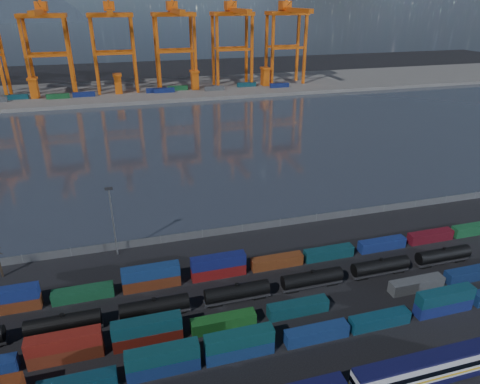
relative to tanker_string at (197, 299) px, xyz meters
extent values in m
plane|color=black|center=(16.08, -2.87, -1.99)|extent=(700.00, 700.00, 0.00)
plane|color=#29303C|center=(16.08, 102.13, -1.98)|extent=(700.00, 700.00, 0.00)
cube|color=#514F4C|center=(16.08, 207.13, -0.99)|extent=(700.00, 70.00, 2.00)
cube|color=silver|center=(29.82, -26.16, 0.82)|extent=(24.19, 2.90, 3.68)
cube|color=black|center=(29.82, -26.16, -1.12)|extent=(24.19, 2.96, 1.16)
cube|color=black|center=(29.82, -26.16, 2.90)|extent=(24.19, 2.61, 0.48)
cube|color=gold|center=(29.82, -26.16, 0.05)|extent=(24.22, 2.99, 0.35)
cube|color=black|center=(29.82, -26.16, 1.21)|extent=(24.22, 2.99, 0.97)
cube|color=black|center=(38.29, -26.16, -1.65)|extent=(2.90, 1.94, 0.68)
cube|color=navy|center=(-7.77, -13.44, -0.77)|extent=(11.26, 2.29, 2.44)
cube|color=#0B373D|center=(-7.77, -13.44, 1.67)|extent=(11.26, 2.29, 2.44)
cube|color=navy|center=(4.40, -13.44, -0.77)|extent=(11.26, 2.29, 2.44)
cube|color=#0C3C3F|center=(4.40, -13.44, 1.67)|extent=(11.26, 2.29, 2.44)
cube|color=navy|center=(17.99, -13.44, -0.77)|extent=(11.26, 2.29, 2.44)
cube|color=#0E364A|center=(30.11, -13.44, -0.77)|extent=(11.26, 2.29, 2.44)
cube|color=navy|center=(43.41, -13.44, -0.77)|extent=(11.26, 2.29, 2.44)
cube|color=#0D3A48|center=(43.41, -13.44, 1.67)|extent=(11.26, 2.29, 2.44)
cube|color=#602313|center=(-22.41, -6.50, -0.74)|extent=(11.47, 2.33, 2.49)
cube|color=maroon|center=(-22.41, -6.50, 1.74)|extent=(11.47, 2.33, 2.49)
cube|color=maroon|center=(-9.52, -6.50, -0.74)|extent=(11.47, 2.33, 2.49)
cube|color=#0B333B|center=(-9.52, -6.50, 1.74)|extent=(11.47, 2.33, 2.49)
cube|color=#15501B|center=(3.50, -6.50, -0.74)|extent=(11.47, 2.33, 2.49)
cube|color=#0B353D|center=(17.53, -6.50, -0.74)|extent=(11.47, 2.33, 2.49)
cube|color=#45474A|center=(42.85, -6.50, -0.74)|extent=(11.47, 2.33, 2.49)
cube|color=navy|center=(55.79, -6.50, -0.74)|extent=(11.47, 2.33, 2.49)
cube|color=#602913|center=(-33.66, 8.72, -0.76)|extent=(11.36, 2.31, 2.46)
cube|color=navy|center=(-33.66, 8.72, 1.71)|extent=(11.36, 2.31, 2.46)
cube|color=#124527|center=(-20.55, 8.72, -0.76)|extent=(11.36, 2.31, 2.46)
cube|color=#562411|center=(-7.51, 8.72, -0.76)|extent=(11.36, 2.31, 2.46)
cube|color=navy|center=(-7.51, 8.72, 1.71)|extent=(11.36, 2.31, 2.46)
cube|color=maroon|center=(6.19, 8.72, -0.76)|extent=(11.36, 2.31, 2.46)
cube|color=#111755|center=(6.19, 8.72, 1.71)|extent=(11.36, 2.31, 2.46)
cube|color=#642F14|center=(19.10, 8.72, -0.76)|extent=(11.36, 2.31, 2.46)
cube|color=#0C353E|center=(31.36, 8.72, -0.76)|extent=(11.36, 2.31, 2.46)
cube|color=navy|center=(44.84, 8.72, -0.76)|extent=(11.36, 2.31, 2.46)
cube|color=#590D18|center=(57.97, 8.72, -0.76)|extent=(11.36, 2.31, 2.46)
cube|color=#17562D|center=(70.42, 8.72, -0.76)|extent=(11.36, 2.31, 2.46)
cylinder|color=black|center=(-23.25, 0.00, 0.21)|extent=(12.41, 2.77, 2.77)
cylinder|color=black|center=(-23.25, 0.00, 1.74)|extent=(0.76, 0.76, 0.48)
cube|color=black|center=(-23.25, 0.00, -1.32)|extent=(12.89, 1.91, 0.38)
cube|color=black|center=(-27.55, 0.00, -1.70)|extent=(2.39, 1.72, 0.57)
cube|color=black|center=(-18.95, 0.00, -1.70)|extent=(2.39, 1.72, 0.57)
cylinder|color=black|center=(-7.75, 0.00, 0.21)|extent=(12.41, 2.77, 2.77)
cylinder|color=black|center=(-7.75, 0.00, 1.74)|extent=(0.76, 0.76, 0.48)
cube|color=black|center=(-7.75, 0.00, -1.32)|extent=(12.89, 1.91, 0.38)
cube|color=black|center=(-12.05, 0.00, -1.70)|extent=(2.39, 1.72, 0.57)
cube|color=black|center=(-3.45, 0.00, -1.70)|extent=(2.39, 1.72, 0.57)
cylinder|color=black|center=(7.75, 0.00, 0.21)|extent=(12.41, 2.77, 2.77)
cylinder|color=black|center=(7.75, 0.00, 1.74)|extent=(0.76, 0.76, 0.48)
cube|color=black|center=(7.75, 0.00, -1.32)|extent=(12.89, 1.91, 0.38)
cube|color=black|center=(3.45, 0.00, -1.70)|extent=(2.39, 1.72, 0.57)
cube|color=black|center=(12.05, 0.00, -1.70)|extent=(2.39, 1.72, 0.57)
cylinder|color=black|center=(23.25, 0.00, 0.21)|extent=(12.41, 2.77, 2.77)
cylinder|color=black|center=(23.25, 0.00, 1.74)|extent=(0.76, 0.76, 0.48)
cube|color=black|center=(23.25, 0.00, -1.32)|extent=(12.89, 1.91, 0.38)
cube|color=black|center=(18.95, 0.00, -1.70)|extent=(2.39, 1.72, 0.57)
cube|color=black|center=(27.55, 0.00, -1.70)|extent=(2.39, 1.72, 0.57)
cylinder|color=black|center=(38.75, 0.00, 0.21)|extent=(12.41, 2.77, 2.77)
cylinder|color=black|center=(38.75, 0.00, 1.74)|extent=(0.76, 0.76, 0.48)
cube|color=black|center=(38.75, 0.00, -1.32)|extent=(12.89, 1.91, 0.38)
cube|color=black|center=(34.45, 0.00, -1.70)|extent=(2.39, 1.72, 0.57)
cube|color=black|center=(43.05, 0.00, -1.70)|extent=(2.39, 1.72, 0.57)
cylinder|color=black|center=(54.25, 0.00, 0.21)|extent=(12.41, 2.77, 2.77)
cylinder|color=black|center=(54.25, 0.00, 1.74)|extent=(0.76, 0.76, 0.48)
cube|color=black|center=(54.25, 0.00, -1.32)|extent=(12.89, 1.91, 0.38)
cube|color=black|center=(49.95, 0.00, -1.70)|extent=(2.39, 1.72, 0.57)
cube|color=black|center=(58.55, 0.00, -1.70)|extent=(2.39, 1.72, 0.57)
cube|color=#595B5E|center=(16.08, 25.13, -0.99)|extent=(160.00, 0.06, 2.00)
cylinder|color=slate|center=(-33.92, 25.13, -0.89)|extent=(0.12, 0.12, 2.20)
cylinder|color=slate|center=(-23.92, 25.13, -0.89)|extent=(0.12, 0.12, 2.20)
cylinder|color=slate|center=(-13.92, 25.13, -0.89)|extent=(0.12, 0.12, 2.20)
cylinder|color=slate|center=(-3.92, 25.13, -0.89)|extent=(0.12, 0.12, 2.20)
cylinder|color=slate|center=(6.08, 25.13, -0.89)|extent=(0.12, 0.12, 2.20)
cylinder|color=slate|center=(16.08, 25.13, -0.89)|extent=(0.12, 0.12, 2.20)
cylinder|color=slate|center=(26.08, 25.13, -0.89)|extent=(0.12, 0.12, 2.20)
cylinder|color=slate|center=(36.08, 25.13, -0.89)|extent=(0.12, 0.12, 2.20)
cylinder|color=slate|center=(46.08, 25.13, -0.89)|extent=(0.12, 0.12, 2.20)
cylinder|color=slate|center=(56.08, 25.13, -0.89)|extent=(0.12, 0.12, 2.20)
cylinder|color=slate|center=(66.08, 25.13, -0.89)|extent=(0.12, 0.12, 2.20)
cylinder|color=slate|center=(76.08, 25.13, -0.89)|extent=(0.12, 0.12, 2.20)
cylinder|color=slate|center=(86.08, 25.13, -0.89)|extent=(0.12, 0.12, 2.20)
cylinder|color=black|center=(-37.17, 20.96, 1.07)|extent=(0.45, 0.45, 6.11)
cylinder|color=slate|center=(-13.92, 23.13, 6.01)|extent=(0.36, 0.36, 16.00)
cube|color=black|center=(-13.92, 23.13, 14.31)|extent=(1.60, 0.40, 0.60)
cube|color=#D3550E|center=(-68.11, 208.02, 20.12)|extent=(1.57, 1.57, 44.20)
cube|color=#D3550E|center=(-54.73, 196.23, 20.12)|extent=(1.57, 1.57, 44.20)
cube|color=#D3550E|center=(-54.73, 208.02, 20.12)|extent=(1.57, 1.57, 44.20)
cube|color=#D3550E|center=(-33.11, 196.23, 20.12)|extent=(1.57, 1.57, 44.20)
cube|color=#D3550E|center=(-33.11, 208.02, 20.12)|extent=(1.57, 1.57, 44.20)
cube|color=#D3550E|center=(-43.92, 196.23, 22.33)|extent=(21.61, 1.38, 1.38)
cube|color=#D3550E|center=(-43.92, 208.02, 22.33)|extent=(21.61, 1.38, 1.38)
cube|color=#D3550E|center=(-43.92, 202.13, 42.22)|extent=(24.56, 13.75, 2.16)
cube|color=#D3550E|center=(-43.92, 190.34, 44.18)|extent=(2.95, 47.15, 2.46)
cube|color=#D3550E|center=(-43.92, 206.06, 46.64)|extent=(5.89, 7.86, 4.91)
cube|color=#D3550E|center=(-19.73, 196.23, 20.12)|extent=(1.57, 1.57, 44.20)
cube|color=#D3550E|center=(-19.73, 208.02, 20.12)|extent=(1.57, 1.57, 44.20)
cube|color=#D3550E|center=(1.89, 196.23, 20.12)|extent=(1.57, 1.57, 44.20)
cube|color=#D3550E|center=(1.89, 208.02, 20.12)|extent=(1.57, 1.57, 44.20)
cube|color=#D3550E|center=(-8.92, 196.23, 22.33)|extent=(21.61, 1.38, 1.38)
cube|color=#D3550E|center=(-8.92, 208.02, 22.33)|extent=(21.61, 1.38, 1.38)
cube|color=#D3550E|center=(-8.92, 202.13, 42.22)|extent=(24.56, 13.75, 2.16)
cube|color=#D3550E|center=(-8.92, 190.34, 44.18)|extent=(2.95, 47.15, 2.46)
cube|color=#D3550E|center=(-8.92, 206.06, 46.64)|extent=(5.89, 7.86, 4.91)
cube|color=#D3550E|center=(15.27, 196.23, 20.12)|extent=(1.57, 1.57, 44.20)
cube|color=#D3550E|center=(15.27, 208.02, 20.12)|extent=(1.57, 1.57, 44.20)
cube|color=#D3550E|center=(36.89, 196.23, 20.12)|extent=(1.57, 1.57, 44.20)
cube|color=#D3550E|center=(36.89, 208.02, 20.12)|extent=(1.57, 1.57, 44.20)
cube|color=#D3550E|center=(26.08, 196.23, 22.33)|extent=(21.61, 1.38, 1.38)
cube|color=#D3550E|center=(26.08, 208.02, 22.33)|extent=(21.61, 1.38, 1.38)
cube|color=#D3550E|center=(26.08, 202.13, 42.22)|extent=(24.56, 13.75, 2.16)
cube|color=#D3550E|center=(26.08, 190.34, 44.18)|extent=(2.95, 47.15, 2.46)
cube|color=#D3550E|center=(26.08, 206.06, 46.64)|extent=(5.89, 7.86, 4.91)
cube|color=#D3550E|center=(50.27, 196.23, 20.12)|extent=(1.57, 1.57, 44.20)
cube|color=#D3550E|center=(50.27, 208.02, 20.12)|extent=(1.57, 1.57, 44.20)
cube|color=#D3550E|center=(71.89, 196.23, 20.12)|extent=(1.57, 1.57, 44.20)
cube|color=#D3550E|center=(71.89, 208.02, 20.12)|extent=(1.57, 1.57, 44.20)
cube|color=#D3550E|center=(61.08, 196.23, 22.33)|extent=(21.61, 1.38, 1.38)
cube|color=#D3550E|center=(61.08, 208.02, 22.33)|extent=(21.61, 1.38, 1.38)
cube|color=#D3550E|center=(61.08, 202.13, 42.22)|extent=(24.56, 13.75, 2.16)
cube|color=#D3550E|center=(61.08, 190.34, 44.18)|extent=(2.95, 47.15, 2.46)
cube|color=#D3550E|center=(61.08, 206.06, 46.64)|extent=(5.89, 7.86, 4.91)
cube|color=#D3550E|center=(85.27, 196.23, 20.12)|extent=(1.57, 1.57, 44.20)
cube|color=#D3550E|center=(85.27, 208.02, 20.12)|extent=(1.57, 1.57, 44.20)
cube|color=#D3550E|center=(106.89, 196.23, 20.12)|extent=(1.57, 1.57, 44.20)
cube|color=#D3550E|center=(106.89, 208.02, 20.12)|extent=(1.57, 1.57, 44.20)
cube|color=#D3550E|center=(96.08, 196.23, 22.33)|extent=(21.61, 1.38, 1.38)
cube|color=#D3550E|center=(96.08, 208.02, 22.33)|extent=(21.61, 1.38, 1.38)
cube|color=#D3550E|center=(96.08, 202.13, 42.22)|extent=(24.56, 13.75, 2.16)
cube|color=#D3550E|center=(96.08, 190.34, 44.18)|extent=(2.95, 47.15, 2.46)
cube|color=#D3550E|center=(96.08, 206.06, 46.64)|extent=(5.89, 7.86, 4.91)
cube|color=navy|center=(16.74, 191.80, 1.31)|extent=(12.00, 2.44, 2.60)
cube|color=navy|center=(87.42, 188.05, 1.31)|extent=(12.00, 2.44, 2.60)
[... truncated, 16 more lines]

